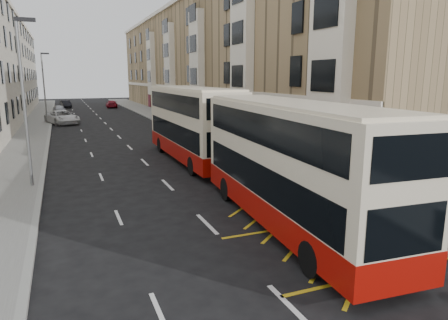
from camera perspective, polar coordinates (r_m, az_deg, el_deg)
name	(u,v)px	position (r m, az deg, el deg)	size (l,w,h in m)	color
ground	(254,271)	(11.90, 4.33, -15.51)	(200.00, 200.00, 0.00)	black
pavement_right	(195,129)	(41.80, -4.19, 4.40)	(4.00, 120.00, 0.15)	slate
pavement_left	(31,138)	(39.89, -25.89, 2.89)	(3.00, 120.00, 0.15)	slate
kerb_right	(176,130)	(41.23, -6.84, 4.25)	(0.25, 120.00, 0.15)	gray
kerb_left	(49,137)	(39.82, -23.74, 3.06)	(0.25, 120.00, 0.15)	gray
road_markings	(101,119)	(54.91, -17.14, 5.61)	(10.00, 110.00, 0.01)	silver
terrace_right	(207,62)	(58.26, -2.50, 13.85)	(10.75, 79.00, 15.25)	tan
guard_railing	(319,176)	(19.32, 13.43, -2.28)	(0.06, 6.56, 1.01)	#B00206
street_lamp_near	(24,94)	(21.51, -26.65, 8.41)	(0.93, 0.18, 8.00)	gray
street_lamp_far	(44,84)	(51.46, -24.30, 9.89)	(0.93, 0.18, 8.00)	gray
double_decker_front	(290,165)	(14.62, 9.43, -0.65)	(3.43, 11.67, 4.59)	beige
double_decker_rear	(192,124)	(26.06, -4.57, 5.14)	(2.77, 12.02, 4.79)	beige
pedestrian_near	(417,195)	(17.42, 25.83, -4.50)	(0.56, 0.37, 1.53)	black
pedestrian_mid	(395,181)	(18.62, 23.22, -2.72)	(0.91, 0.71, 1.88)	black
pedestrian_far	(369,182)	(17.93, 19.97, -3.01)	(1.10, 0.46, 1.87)	black
white_van	(62,117)	(50.58, -22.12, 5.67)	(2.62, 5.68, 1.58)	white
car_silver	(59,110)	(64.26, -22.47, 6.67)	(1.57, 3.91, 1.33)	#A6A7AE
car_dark	(65,104)	(76.94, -21.70, 7.43)	(1.41, 4.06, 1.34)	black
car_red	(112,104)	(74.55, -15.76, 7.69)	(1.81, 4.46, 1.30)	maroon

